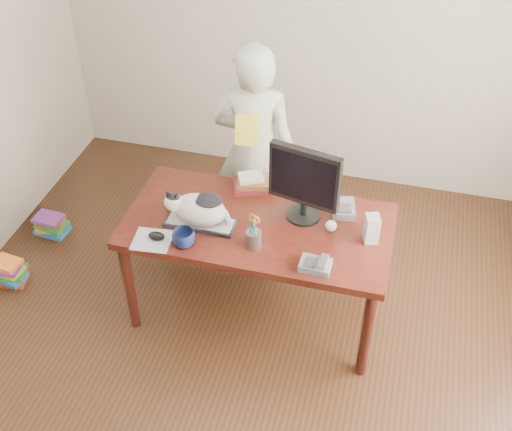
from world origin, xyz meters
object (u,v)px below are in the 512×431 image
at_px(desk, 261,233).
at_px(speaker, 372,229).
at_px(keyboard, 201,223).
at_px(pen_cup, 254,237).
at_px(book_stack, 253,183).
at_px(calculator, 343,209).
at_px(mouse, 156,236).
at_px(book_pile_b, 51,224).
at_px(baseball, 331,226).
at_px(phone, 316,265).
at_px(book_pile_a, 8,272).
at_px(cat, 197,208).
at_px(monitor, 304,181).
at_px(person, 254,150).
at_px(coffee_mug, 184,238).

relative_size(desk, speaker, 9.12).
bearing_deg(desk, keyboard, -151.81).
height_order(pen_cup, book_stack, pen_cup).
height_order(pen_cup, calculator, pen_cup).
xyz_separation_m(pen_cup, calculator, (0.45, 0.43, -0.04)).
distance_m(mouse, calculator, 1.14).
bearing_deg(book_pile_b, baseball, -8.02).
relative_size(keyboard, baseball, 6.09).
bearing_deg(keyboard, phone, -14.62).
bearing_deg(book_pile_a, baseball, 6.45).
bearing_deg(phone, book_stack, 132.65).
height_order(calculator, book_pile_b, calculator).
distance_m(cat, mouse, 0.29).
height_order(monitor, book_pile_b, monitor).
relative_size(monitor, book_stack, 1.70).
height_order(cat, book_stack, cat).
bearing_deg(baseball, calculator, 76.65).
bearing_deg(book_pile_b, calculator, -3.02).
bearing_deg(phone, cat, 168.16).
distance_m(cat, person, 0.82).
bearing_deg(speaker, baseball, 154.35).
height_order(mouse, book_stack, book_stack).
relative_size(desk, cat, 3.89).
bearing_deg(book_pile_b, pen_cup, -17.48).
xyz_separation_m(mouse, baseball, (0.97, 0.33, 0.01)).
xyz_separation_m(cat, person, (0.13, 0.80, -0.09)).
relative_size(cat, mouse, 3.88).
bearing_deg(book_stack, monitor, -47.99).
distance_m(monitor, person, 0.78).
bearing_deg(cat, book_pile_b, 161.86).
height_order(keyboard, book_pile_b, keyboard).
relative_size(person, book_pile_b, 6.08).
distance_m(coffee_mug, baseball, 0.87).
bearing_deg(baseball, book_pile_a, -173.55).
distance_m(monitor, calculator, 0.36).
bearing_deg(book_pile_a, pen_cup, 0.02).
xyz_separation_m(desk, cat, (-0.34, -0.18, 0.27)).
relative_size(monitor, calculator, 2.39).
distance_m(speaker, person, 1.11).
distance_m(phone, book_stack, 0.81).
bearing_deg(monitor, desk, -158.23).
bearing_deg(person, phone, 114.94).
distance_m(book_pile_a, book_pile_b, 0.55).
xyz_separation_m(calculator, person, (-0.69, 0.46, 0.01)).
xyz_separation_m(mouse, person, (0.32, 0.99, 0.01)).
height_order(phone, person, person).
xyz_separation_m(speaker, baseball, (-0.24, 0.03, -0.05)).
bearing_deg(cat, baseball, 10.74).
distance_m(person, book_pile_a, 1.91).
distance_m(pen_cup, book_pile_b, 1.98).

